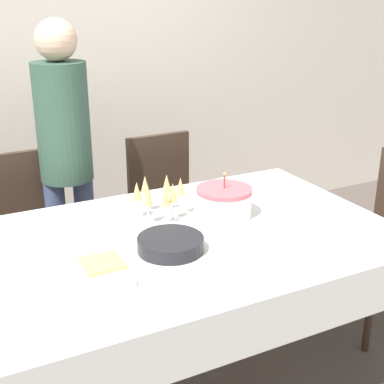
{
  "coord_description": "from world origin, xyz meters",
  "views": [
    {
      "loc": [
        -0.77,
        -1.83,
        1.73
      ],
      "look_at": [
        0.24,
        0.16,
        0.9
      ],
      "focal_mm": 50.0,
      "sensor_mm": 36.0,
      "label": 1
    }
  ],
  "objects_px": {
    "person_standing": "(65,145)",
    "dining_chair_far_left": "(14,237)",
    "plate_stack_main": "(171,244)",
    "champagne_tray": "(159,199)",
    "birthday_cake": "(224,202)",
    "dining_chair_far_right": "(167,208)"
  },
  "relations": [
    {
      "from": "champagne_tray",
      "to": "person_standing",
      "type": "height_order",
      "value": "person_standing"
    },
    {
      "from": "dining_chair_far_left",
      "to": "plate_stack_main",
      "type": "distance_m",
      "value": 1.13
    },
    {
      "from": "dining_chair_far_left",
      "to": "champagne_tray",
      "type": "xyz_separation_m",
      "value": [
        0.55,
        -0.68,
        0.36
      ]
    },
    {
      "from": "birthday_cake",
      "to": "champagne_tray",
      "type": "relative_size",
      "value": 0.89
    },
    {
      "from": "person_standing",
      "to": "dining_chair_far_left",
      "type": "bearing_deg",
      "value": -175.2
    },
    {
      "from": "birthday_cake",
      "to": "champagne_tray",
      "type": "bearing_deg",
      "value": 159.9
    },
    {
      "from": "dining_chair_far_left",
      "to": "birthday_cake",
      "type": "xyz_separation_m",
      "value": [
        0.83,
        -0.78,
        0.33
      ]
    },
    {
      "from": "birthday_cake",
      "to": "plate_stack_main",
      "type": "height_order",
      "value": "birthday_cake"
    },
    {
      "from": "birthday_cake",
      "to": "champagne_tray",
      "type": "height_order",
      "value": "birthday_cake"
    },
    {
      "from": "plate_stack_main",
      "to": "person_standing",
      "type": "distance_m",
      "value": 1.04
    },
    {
      "from": "person_standing",
      "to": "dining_chair_far_right",
      "type": "bearing_deg",
      "value": -2.67
    },
    {
      "from": "plate_stack_main",
      "to": "person_standing",
      "type": "height_order",
      "value": "person_standing"
    },
    {
      "from": "dining_chair_far_right",
      "to": "plate_stack_main",
      "type": "bearing_deg",
      "value": -113.46
    },
    {
      "from": "plate_stack_main",
      "to": "dining_chair_far_left",
      "type": "bearing_deg",
      "value": 115.09
    },
    {
      "from": "dining_chair_far_right",
      "to": "person_standing",
      "type": "relative_size",
      "value": 0.58
    },
    {
      "from": "champagne_tray",
      "to": "plate_stack_main",
      "type": "bearing_deg",
      "value": -106.17
    },
    {
      "from": "plate_stack_main",
      "to": "champagne_tray",
      "type": "bearing_deg",
      "value": 73.83
    },
    {
      "from": "dining_chair_far_right",
      "to": "champagne_tray",
      "type": "distance_m",
      "value": 0.84
    },
    {
      "from": "person_standing",
      "to": "plate_stack_main",
      "type": "bearing_deg",
      "value": -81.87
    },
    {
      "from": "dining_chair_far_left",
      "to": "plate_stack_main",
      "type": "relative_size",
      "value": 3.58
    },
    {
      "from": "dining_chair_far_left",
      "to": "birthday_cake",
      "type": "relative_size",
      "value": 3.73
    },
    {
      "from": "dining_chair_far_left",
      "to": "dining_chair_far_right",
      "type": "height_order",
      "value": "same"
    }
  ]
}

